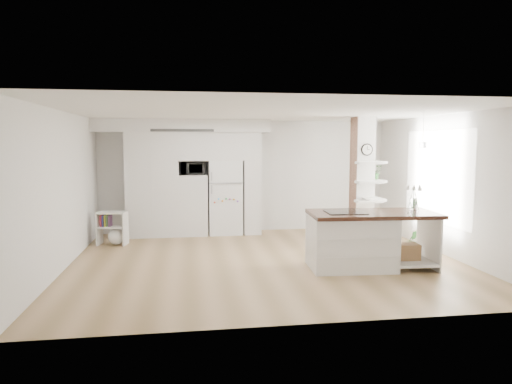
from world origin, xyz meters
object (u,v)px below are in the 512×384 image
(bookshelf, at_px, (114,230))
(floor_plant_a, at_px, (412,241))
(kitchen_island, at_px, (358,239))
(refrigerator, at_px, (225,197))

(bookshelf, xyz_separation_m, floor_plant_a, (5.97, -1.55, -0.09))
(kitchen_island, relative_size, floor_plant_a, 4.99)
(floor_plant_a, bearing_deg, refrigerator, 145.46)
(refrigerator, height_order, bookshelf, refrigerator)
(kitchen_island, bearing_deg, floor_plant_a, 36.16)
(refrigerator, height_order, kitchen_island, refrigerator)
(refrigerator, relative_size, floor_plant_a, 3.93)
(refrigerator, bearing_deg, bookshelf, -160.26)
(refrigerator, distance_m, floor_plant_a, 4.33)
(floor_plant_a, bearing_deg, bookshelf, 165.48)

